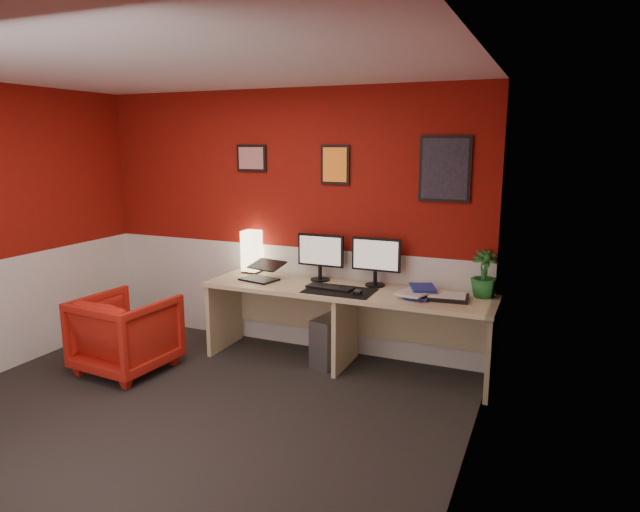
{
  "coord_description": "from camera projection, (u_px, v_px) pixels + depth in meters",
  "views": [
    {
      "loc": [
        2.43,
        -3.1,
        2.0
      ],
      "look_at": [
        0.6,
        1.21,
        1.05
      ],
      "focal_mm": 31.43,
      "sensor_mm": 36.0,
      "label": 1
    }
  ],
  "objects": [
    {
      "name": "ground",
      "position": [
        181.0,
        419.0,
        4.12
      ],
      "size": [
        4.0,
        3.5,
        0.01
      ],
      "primitive_type": "cube",
      "color": "black",
      "rests_on": "ground"
    },
    {
      "name": "ceiling",
      "position": [
        162.0,
        64.0,
        3.63
      ],
      "size": [
        4.0,
        3.5,
        0.01
      ],
      "primitive_type": "cube",
      "color": "white",
      "rests_on": "ground"
    },
    {
      "name": "wall_back",
      "position": [
        285.0,
        221.0,
        5.45
      ],
      "size": [
        4.0,
        0.01,
        2.5
      ],
      "primitive_type": "cube",
      "color": "maroon",
      "rests_on": "ground"
    },
    {
      "name": "wall_right",
      "position": [
        467.0,
        280.0,
        3.11
      ],
      "size": [
        0.01,
        3.5,
        2.5
      ],
      "primitive_type": "cube",
      "color": "maroon",
      "rests_on": "ground"
    },
    {
      "name": "wainscot_back",
      "position": [
        286.0,
        295.0,
        5.6
      ],
      "size": [
        4.0,
        0.01,
        1.0
      ],
      "primitive_type": "cube",
      "color": "silver",
      "rests_on": "ground"
    },
    {
      "name": "wainscot_right",
      "position": [
        459.0,
        405.0,
        3.26
      ],
      "size": [
        0.01,
        3.5,
        1.0
      ],
      "primitive_type": "cube",
      "color": "silver",
      "rests_on": "ground"
    },
    {
      "name": "desk",
      "position": [
        345.0,
        328.0,
        5.03
      ],
      "size": [
        2.6,
        0.65,
        0.73
      ],
      "primitive_type": "cube",
      "color": "tan",
      "rests_on": "ground"
    },
    {
      "name": "shoji_lamp",
      "position": [
        252.0,
        253.0,
        5.54
      ],
      "size": [
        0.16,
        0.16,
        0.4
      ],
      "primitive_type": "cube",
      "color": "#FFE5B2",
      "rests_on": "desk"
    },
    {
      "name": "laptop",
      "position": [
        259.0,
        269.0,
        5.23
      ],
      "size": [
        0.37,
        0.3,
        0.22
      ],
      "primitive_type": "cube",
      "rotation": [
        0.0,
        0.0,
        -0.22
      ],
      "color": "black",
      "rests_on": "desk"
    },
    {
      "name": "monitor_left",
      "position": [
        320.0,
        250.0,
        5.19
      ],
      "size": [
        0.45,
        0.06,
        0.58
      ],
      "primitive_type": "cube",
      "color": "black",
      "rests_on": "desk"
    },
    {
      "name": "monitor_right",
      "position": [
        376.0,
        254.0,
        4.99
      ],
      "size": [
        0.45,
        0.06,
        0.58
      ],
      "primitive_type": "cube",
      "color": "black",
      "rests_on": "desk"
    },
    {
      "name": "desk_mat",
      "position": [
        340.0,
        291.0,
        4.87
      ],
      "size": [
        0.6,
        0.38,
        0.01
      ],
      "primitive_type": "cube",
      "color": "black",
      "rests_on": "desk"
    },
    {
      "name": "keyboard",
      "position": [
        330.0,
        287.0,
        4.93
      ],
      "size": [
        0.43,
        0.17,
        0.02
      ],
      "primitive_type": "cube",
      "rotation": [
        0.0,
        0.0,
        -0.08
      ],
      "color": "black",
      "rests_on": "desk_mat"
    },
    {
      "name": "mouse",
      "position": [
        357.0,
        292.0,
        4.75
      ],
      "size": [
        0.07,
        0.11,
        0.03
      ],
      "primitive_type": "cube",
      "rotation": [
        0.0,
        0.0,
        0.15
      ],
      "color": "black",
      "rests_on": "desk_mat"
    },
    {
      "name": "book_bottom",
      "position": [
        408.0,
        294.0,
        4.72
      ],
      "size": [
        0.22,
        0.29,
        0.03
      ],
      "primitive_type": "imported",
      "rotation": [
        0.0,
        0.0,
        -0.07
      ],
      "color": "navy",
      "rests_on": "desk"
    },
    {
      "name": "book_middle",
      "position": [
        404.0,
        290.0,
        4.75
      ],
      "size": [
        0.32,
        0.38,
        0.02
      ],
      "primitive_type": "imported",
      "rotation": [
        0.0,
        0.0,
        -0.3
      ],
      "color": "silver",
      "rests_on": "book_bottom"
    },
    {
      "name": "book_top",
      "position": [
        411.0,
        288.0,
        4.74
      ],
      "size": [
        0.29,
        0.33,
        0.03
      ],
      "primitive_type": "imported",
      "rotation": [
        0.0,
        0.0,
        0.38
      ],
      "color": "navy",
      "rests_on": "book_middle"
    },
    {
      "name": "zen_tray",
      "position": [
        447.0,
        297.0,
        4.62
      ],
      "size": [
        0.38,
        0.29,
        0.03
      ],
      "primitive_type": "cube",
      "rotation": [
        0.0,
        0.0,
        0.11
      ],
      "color": "black",
      "rests_on": "desk"
    },
    {
      "name": "potted_plant",
      "position": [
        485.0,
        274.0,
        4.65
      ],
      "size": [
        0.26,
        0.26,
        0.4
      ],
      "primitive_type": "imported",
      "rotation": [
        0.0,
        0.0,
        0.19
      ],
      "color": "#19591E",
      "rests_on": "desk"
    },
    {
      "name": "pc_tower",
      "position": [
        332.0,
        340.0,
        5.13
      ],
      "size": [
        0.29,
        0.48,
        0.45
      ],
      "primitive_type": "cube",
      "rotation": [
        0.0,
        0.0,
        -0.2
      ],
      "color": "#99999E",
      "rests_on": "ground"
    },
    {
      "name": "armchair",
      "position": [
        126.0,
        333.0,
        4.96
      ],
      "size": [
        0.79,
        0.81,
        0.68
      ],
      "primitive_type": "imported",
      "rotation": [
        0.0,
        0.0,
        3.06
      ],
      "color": "#AF2014",
      "rests_on": "ground"
    },
    {
      "name": "art_left",
      "position": [
        252.0,
        158.0,
        5.45
      ],
      "size": [
        0.32,
        0.02,
        0.26
      ],
      "primitive_type": "cube",
      "color": "red",
      "rests_on": "wall_back"
    },
    {
      "name": "art_center",
      "position": [
        335.0,
        165.0,
        5.13
      ],
      "size": [
        0.28,
        0.02,
        0.36
      ],
      "primitive_type": "cube",
      "color": "orange",
      "rests_on": "wall_back"
    },
    {
      "name": "art_right",
      "position": [
        445.0,
        169.0,
        4.75
      ],
      "size": [
        0.44,
        0.02,
        0.56
      ],
      "primitive_type": "cube",
      "color": "black",
      "rests_on": "wall_back"
    }
  ]
}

